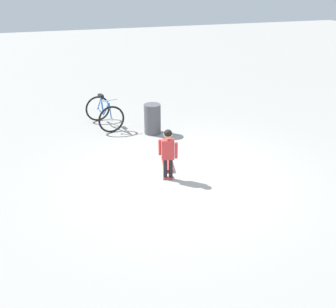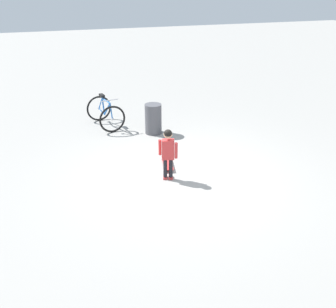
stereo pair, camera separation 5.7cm
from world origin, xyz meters
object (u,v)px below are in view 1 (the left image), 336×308
bicycle_near (104,113)px  trash_bin (152,119)px  skateboard (167,163)px  child_person (168,149)px

bicycle_near → trash_bin: 1.40m
skateboard → trash_bin: size_ratio=0.91×
child_person → trash_bin: child_person is taller
child_person → bicycle_near: bearing=100.7°
child_person → trash_bin: bearing=80.0°
bicycle_near → trash_bin: size_ratio=1.53×
skateboard → child_person: bearing=-107.4°
child_person → trash_bin: (0.44, 2.46, -0.27)m
child_person → bicycle_near: child_person is taller
trash_bin → bicycle_near: bearing=140.1°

